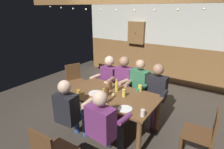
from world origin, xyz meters
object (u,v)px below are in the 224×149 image
object	(u,v)px
bottle_0	(104,98)
pint_glass_3	(140,88)
chair_empty_near_left	(75,80)
pint_glass_2	(143,113)
person_4	(70,109)
person_5	(104,122)
bottle_1	(117,86)
pint_glass_1	(124,93)
plate_1	(95,93)
pint_glass_0	(110,86)
dining_table	(111,99)
pint_glass_4	(99,99)
wall_dart_cabinet	(136,33)
plate_0	(125,109)
person_3	(155,91)
person_2	(137,86)
person_1	(122,82)
pint_glass_5	(107,92)
table_candle	(113,95)
person_0	(108,79)
pint_glass_6	(79,93)

from	to	relation	value
bottle_0	pint_glass_3	xyz separation A→B (m)	(0.27, 0.80, -0.05)
chair_empty_near_left	bottle_0	xyz separation A→B (m)	(1.61, -0.97, 0.36)
chair_empty_near_left	pint_glass_2	size ratio (longest dim) A/B	8.19
person_4	person_5	size ratio (longest dim) A/B	1.00
bottle_1	bottle_0	bearing A→B (deg)	-79.49
bottle_1	pint_glass_1	size ratio (longest dim) A/B	1.73
bottle_1	pint_glass_3	world-z (taller)	bottle_1
plate_1	pint_glass_0	size ratio (longest dim) A/B	1.65
pint_glass_3	dining_table	bearing A→B (deg)	-132.68
pint_glass_4	wall_dart_cabinet	size ratio (longest dim) A/B	0.22
pint_glass_3	plate_0	bearing A→B (deg)	-82.56
person_3	chair_empty_near_left	size ratio (longest dim) A/B	1.37
bottle_0	pint_glass_4	distance (m)	0.10
pint_glass_0	pint_glass_1	bearing A→B (deg)	-18.74
person_2	plate_0	world-z (taller)	person_2
person_2	pint_glass_0	distance (m)	0.65
person_3	plate_1	bearing A→B (deg)	44.06
person_1	pint_glass_5	bearing A→B (deg)	94.37
person_4	dining_table	bearing A→B (deg)	59.42
dining_table	pint_glass_5	distance (m)	0.19
pint_glass_1	plate_0	bearing A→B (deg)	-57.09
dining_table	person_5	distance (m)	0.80
table_candle	pint_glass_2	world-z (taller)	pint_glass_2
person_1	pint_glass_3	distance (m)	0.65
pint_glass_0	pint_glass_1	size ratio (longest dim) A/B	1.08
chair_empty_near_left	person_3	bearing A→B (deg)	114.70
plate_0	pint_glass_5	distance (m)	0.57
chair_empty_near_left	pint_glass_3	world-z (taller)	chair_empty_near_left
person_0	plate_0	size ratio (longest dim) A/B	5.33
dining_table	pint_glass_6	world-z (taller)	pint_glass_6
pint_glass_4	pint_glass_6	distance (m)	0.48
person_5	pint_glass_2	bearing A→B (deg)	45.70
person_1	pint_glass_2	bearing A→B (deg)	126.17
pint_glass_3	plate_1	bearing A→B (deg)	-139.57
person_3	table_candle	size ratio (longest dim) A/B	15.08
plate_1	pint_glass_5	xyz separation A→B (m)	(0.23, 0.05, 0.07)
pint_glass_1	person_3	bearing A→B (deg)	63.13
person_3	plate_1	xyz separation A→B (m)	(-0.84, -0.84, 0.07)
bottle_0	bottle_1	size ratio (longest dim) A/B	1.16
pint_glass_1	wall_dart_cabinet	xyz separation A→B (m)	(-1.22, 2.87, 0.67)
pint_glass_2	person_0	bearing A→B (deg)	142.07
pint_glass_1	pint_glass_0	bearing A→B (deg)	161.26
plate_0	pint_glass_5	world-z (taller)	pint_glass_5
pint_glass_2	pint_glass_6	bearing A→B (deg)	-178.97
person_1	table_candle	size ratio (longest dim) A/B	15.59
person_1	chair_empty_near_left	xyz separation A→B (m)	(-1.32, -0.12, -0.21)
pint_glass_2	person_2	bearing A→B (deg)	119.52
person_0	bottle_0	distance (m)	1.31
pint_glass_5	wall_dart_cabinet	world-z (taller)	wall_dart_cabinet
dining_table	person_5	bearing A→B (deg)	-64.19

